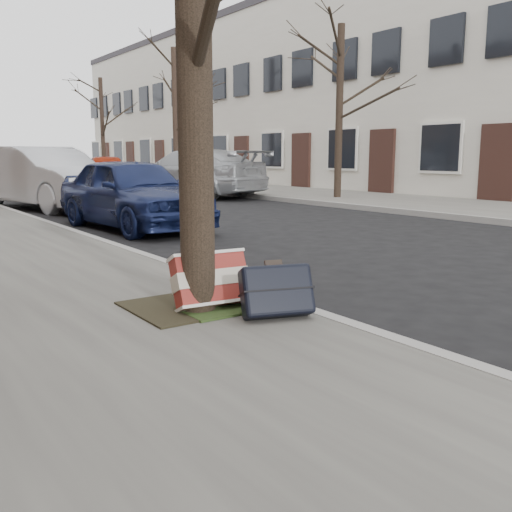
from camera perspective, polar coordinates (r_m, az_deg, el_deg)
ground at (r=5.01m, az=20.93°, el=-5.61°), size 120.00×120.00×0.00m
far_sidewalk at (r=21.29m, az=-1.32°, el=6.73°), size 4.00×70.00×0.12m
house_far at (r=25.47m, az=7.73°, el=15.16°), size 6.70×40.00×7.20m
dirt_patch at (r=4.51m, az=-6.98°, el=-5.00°), size 0.85×0.85×0.02m
suitcase_red at (r=4.41m, az=-4.57°, el=-2.43°), size 0.61×0.38×0.44m
suitcase_navy at (r=4.15m, az=2.06°, el=-3.45°), size 0.60×0.46×0.41m
car_near_front at (r=10.35m, az=-12.23°, el=6.20°), size 1.75×3.84×1.28m
car_near_mid at (r=14.75m, az=-20.14°, el=7.33°), size 2.63×4.80×1.50m
car_far_front at (r=18.06m, az=-6.49°, el=8.23°), size 3.52×5.49×1.48m
car_far_back at (r=24.67m, az=-14.86°, el=8.28°), size 2.55×4.22×1.34m
tree_far_a at (r=16.44m, az=8.33°, el=14.01°), size 0.20×0.20×4.68m
tree_far_b at (r=24.56m, az=-8.09°, el=13.64°), size 0.23×0.23×5.50m
tree_far_c at (r=32.27m, az=-15.11°, el=12.25°), size 0.22×0.22×5.21m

